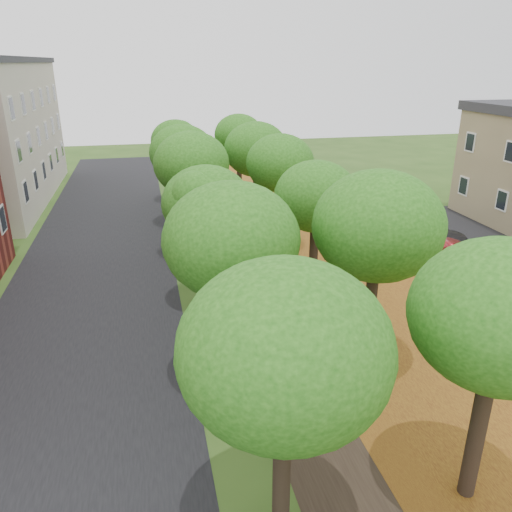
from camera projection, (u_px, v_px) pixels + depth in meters
ground at (369, 511)px, 11.96m from camera, size 120.00×120.00×0.00m
street_asphalt at (93, 285)px, 24.07m from camera, size 8.00×70.00×0.01m
footpath at (245, 272)px, 25.59m from camera, size 3.20×70.00×0.01m
leaf_verge at (337, 264)px, 26.61m from camera, size 7.50×70.00×0.01m
parking_lot at (467, 245)px, 29.25m from camera, size 9.00×16.00×0.01m
tree_row_west at (198, 182)px, 23.41m from camera, size 3.97×33.97×6.49m
tree_row_east at (296, 177)px, 24.39m from camera, size 3.97×33.97×6.49m
car_red at (453, 253)px, 26.37m from camera, size 4.00×1.97×1.26m
car_grey at (425, 234)px, 28.91m from camera, size 5.26×3.55×1.42m
car_white at (395, 216)px, 32.35m from camera, size 5.09×2.48×1.39m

